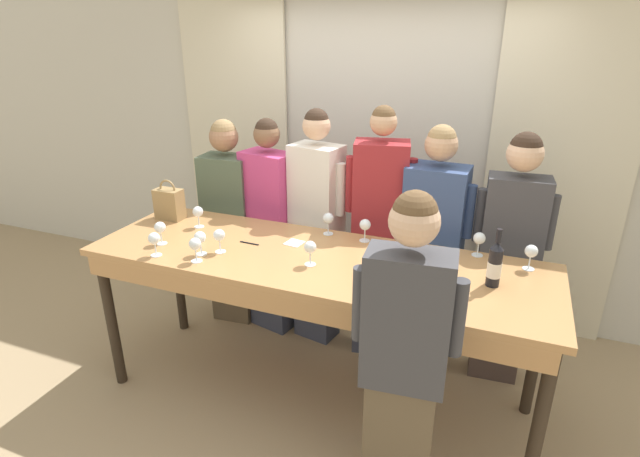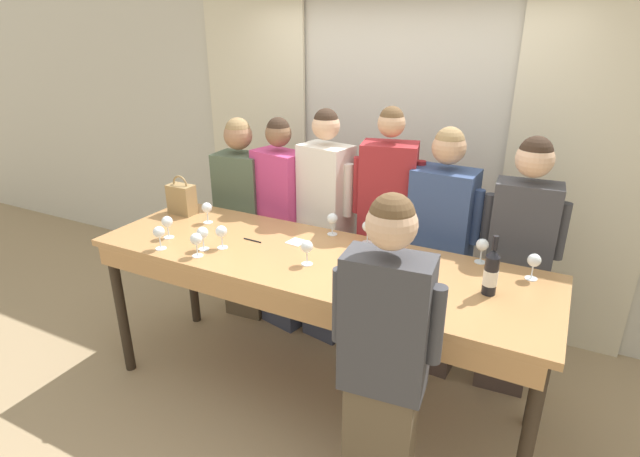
% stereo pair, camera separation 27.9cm
% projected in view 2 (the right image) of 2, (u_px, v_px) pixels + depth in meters
% --- Properties ---
extents(ground_plane, '(18.00, 18.00, 0.00)m').
position_uv_depth(ground_plane, '(314.00, 395.00, 3.39)').
color(ground_plane, tan).
extents(wall_back, '(12.00, 0.06, 2.80)m').
position_uv_depth(wall_back, '(399.00, 147.00, 4.09)').
color(wall_back, beige).
rests_on(wall_back, ground_plane).
extents(curtain_panel_left, '(1.00, 0.03, 2.69)m').
position_uv_depth(curtain_panel_left, '(258.00, 140.00, 4.63)').
color(curtain_panel_left, beige).
rests_on(curtain_panel_left, ground_plane).
extents(curtain_panel_right, '(1.00, 0.03, 2.69)m').
position_uv_depth(curtain_panel_right, '(578.00, 177.00, 3.49)').
color(curtain_panel_right, beige).
rests_on(curtain_panel_right, ground_plane).
extents(tasting_bar, '(2.80, 0.88, 1.04)m').
position_uv_depth(tasting_bar, '(311.00, 274.00, 3.01)').
color(tasting_bar, '#B27F4C').
rests_on(tasting_bar, ground_plane).
extents(wine_bottle, '(0.07, 0.07, 0.32)m').
position_uv_depth(wine_bottle, '(491.00, 272.00, 2.54)').
color(wine_bottle, black).
rests_on(wine_bottle, tasting_bar).
extents(handbag, '(0.19, 0.11, 0.29)m').
position_uv_depth(handbag, '(182.00, 199.00, 3.64)').
color(handbag, '#997A4C').
rests_on(handbag, tasting_bar).
extents(wine_glass_front_left, '(0.07, 0.07, 0.15)m').
position_uv_depth(wine_glass_front_left, '(202.00, 233.00, 3.05)').
color(wine_glass_front_left, white).
rests_on(wine_glass_front_left, tasting_bar).
extents(wine_glass_front_mid, '(0.07, 0.07, 0.15)m').
position_uv_depth(wine_glass_front_mid, '(332.00, 219.00, 3.27)').
color(wine_glass_front_mid, white).
rests_on(wine_glass_front_mid, tasting_bar).
extents(wine_glass_front_right, '(0.07, 0.07, 0.15)m').
position_uv_depth(wine_glass_front_right, '(221.00, 232.00, 3.07)').
color(wine_glass_front_right, white).
rests_on(wine_glass_front_right, tasting_bar).
extents(wine_glass_center_left, '(0.07, 0.07, 0.15)m').
position_uv_depth(wine_glass_center_left, '(196.00, 240.00, 2.96)').
color(wine_glass_center_left, white).
rests_on(wine_glass_center_left, tasting_bar).
extents(wine_glass_center_mid, '(0.07, 0.07, 0.15)m').
position_uv_depth(wine_glass_center_mid, '(167.00, 222.00, 3.22)').
color(wine_glass_center_mid, white).
rests_on(wine_glass_center_mid, tasting_bar).
extents(wine_glass_center_right, '(0.07, 0.07, 0.15)m').
position_uv_depth(wine_glass_center_right, '(159.00, 233.00, 3.06)').
color(wine_glass_center_right, white).
rests_on(wine_glass_center_right, tasting_bar).
extents(wine_glass_back_left, '(0.07, 0.07, 0.15)m').
position_uv_depth(wine_glass_back_left, '(307.00, 247.00, 2.86)').
color(wine_glass_back_left, white).
rests_on(wine_glass_back_left, tasting_bar).
extents(wine_glass_back_mid, '(0.07, 0.07, 0.15)m').
position_uv_depth(wine_glass_back_mid, '(482.00, 246.00, 2.88)').
color(wine_glass_back_mid, white).
rests_on(wine_glass_back_mid, tasting_bar).
extents(wine_glass_back_right, '(0.07, 0.07, 0.15)m').
position_uv_depth(wine_glass_back_right, '(368.00, 227.00, 3.15)').
color(wine_glass_back_right, white).
rests_on(wine_glass_back_right, tasting_bar).
extents(wine_glass_near_host, '(0.07, 0.07, 0.15)m').
position_uv_depth(wine_glass_near_host, '(207.00, 208.00, 3.47)').
color(wine_glass_near_host, white).
rests_on(wine_glass_near_host, tasting_bar).
extents(wine_glass_by_bottle, '(0.07, 0.07, 0.15)m').
position_uv_depth(wine_glass_by_bottle, '(534.00, 261.00, 2.69)').
color(wine_glass_by_bottle, white).
rests_on(wine_glass_by_bottle, tasting_bar).
extents(wine_glass_by_handbag, '(0.07, 0.07, 0.15)m').
position_uv_depth(wine_glass_by_handbag, '(373.00, 257.00, 2.74)').
color(wine_glass_by_handbag, white).
rests_on(wine_glass_by_handbag, tasting_bar).
extents(napkin, '(0.12, 0.12, 0.00)m').
position_uv_depth(napkin, '(296.00, 242.00, 3.19)').
color(napkin, white).
rests_on(napkin, tasting_bar).
extents(pen, '(0.14, 0.01, 0.01)m').
position_uv_depth(pen, '(252.00, 240.00, 3.21)').
color(pen, black).
rests_on(pen, tasting_bar).
extents(guest_olive_jacket, '(0.50, 0.29, 1.69)m').
position_uv_depth(guest_olive_jacket, '(243.00, 218.00, 4.05)').
color(guest_olive_jacket, brown).
rests_on(guest_olive_jacket, ground_plane).
extents(guest_pink_top, '(0.51, 0.32, 1.72)m').
position_uv_depth(guest_pink_top, '(281.00, 225.00, 3.90)').
color(guest_pink_top, '#383D51').
rests_on(guest_pink_top, ground_plane).
extents(guest_cream_sweater, '(0.47, 0.31, 1.81)m').
position_uv_depth(guest_cream_sweater, '(325.00, 227.00, 3.71)').
color(guest_cream_sweater, '#383D51').
rests_on(guest_cream_sweater, ground_plane).
extents(guest_striped_shirt, '(0.48, 0.33, 1.85)m').
position_uv_depth(guest_striped_shirt, '(385.00, 237.00, 3.51)').
color(guest_striped_shirt, '#383D51').
rests_on(guest_striped_shirt, ground_plane).
extents(guest_navy_coat, '(0.51, 0.29, 1.75)m').
position_uv_depth(guest_navy_coat, '(439.00, 254.00, 3.36)').
color(guest_navy_coat, '#473833').
rests_on(guest_navy_coat, ground_plane).
extents(guest_beige_cap, '(0.49, 0.24, 1.74)m').
position_uv_depth(guest_beige_cap, '(517.00, 265.00, 3.14)').
color(guest_beige_cap, '#473833').
rests_on(guest_beige_cap, ground_plane).
extents(host_pouring, '(0.49, 0.24, 1.73)m').
position_uv_depth(host_pouring, '(383.00, 367.00, 2.22)').
color(host_pouring, brown).
rests_on(host_pouring, ground_plane).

